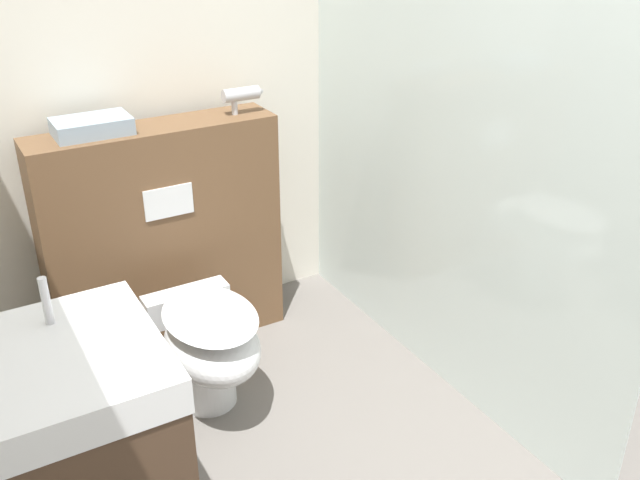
# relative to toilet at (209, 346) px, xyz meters

# --- Properties ---
(wall_back) EXTENTS (8.00, 0.06, 2.50)m
(wall_back) POSITION_rel_toilet_xyz_m (0.44, 0.83, 0.93)
(wall_back) COLOR silver
(wall_back) RESTS_ON ground_plane
(partition_panel) EXTENTS (1.09, 0.27, 1.09)m
(partition_panel) POSITION_rel_toilet_xyz_m (0.03, 0.59, 0.23)
(partition_panel) COLOR brown
(partition_panel) RESTS_ON ground_plane
(shower_glass) EXTENTS (0.04, 2.07, 2.19)m
(shower_glass) POSITION_rel_toilet_xyz_m (0.99, -0.24, 0.78)
(shower_glass) COLOR silver
(shower_glass) RESTS_ON ground_plane
(toilet) EXTENTS (0.37, 0.59, 0.50)m
(toilet) POSITION_rel_toilet_xyz_m (0.00, 0.00, 0.00)
(toilet) COLOR white
(toilet) RESTS_ON ground_plane
(hair_drier) EXTENTS (0.20, 0.06, 0.12)m
(hair_drier) POSITION_rel_toilet_xyz_m (0.46, 0.57, 0.86)
(hair_drier) COLOR #B7B7BC
(hair_drier) RESTS_ON partition_panel
(folded_towel) EXTENTS (0.31, 0.20, 0.07)m
(folded_towel) POSITION_rel_toilet_xyz_m (-0.21, 0.60, 0.81)
(folded_towel) COLOR #8C9EAD
(folded_towel) RESTS_ON partition_panel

